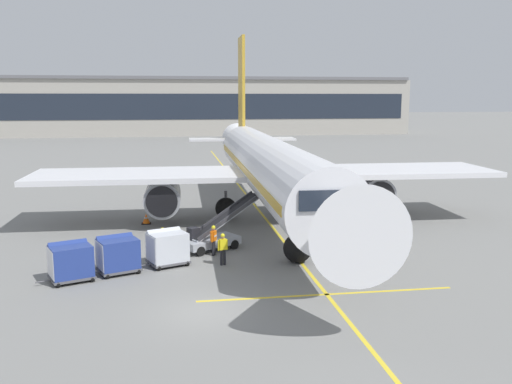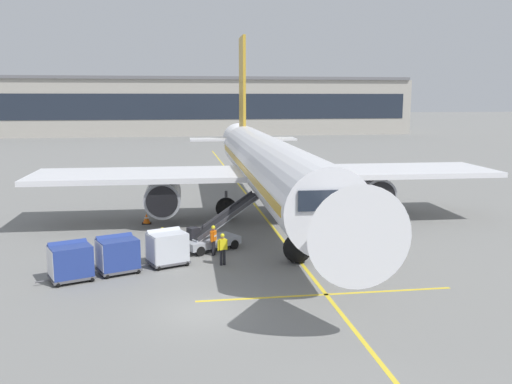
% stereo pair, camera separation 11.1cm
% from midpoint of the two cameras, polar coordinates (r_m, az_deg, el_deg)
% --- Properties ---
extents(ground_plane, '(600.00, 600.00, 0.00)m').
position_cam_midpoint_polar(ground_plane, '(24.26, -5.29, -11.95)').
color(ground_plane, slate).
extents(parked_airplane, '(33.36, 43.71, 14.86)m').
position_cam_midpoint_polar(parked_airplane, '(40.44, 1.31, 2.62)').
color(parked_airplane, white).
rests_on(parked_airplane, ground).
extents(belt_loader, '(5.18, 3.70, 3.13)m').
position_cam_midpoint_polar(belt_loader, '(33.29, -4.24, -4.34)').
color(belt_loader, '#A3A8B2').
rests_on(belt_loader, ground).
extents(baggage_cart_lead, '(2.82, 2.23, 1.91)m').
position_cam_midpoint_polar(baggage_cart_lead, '(30.46, -8.94, -5.53)').
color(baggage_cart_lead, '#515156').
rests_on(baggage_cart_lead, ground).
extents(baggage_cart_second, '(2.82, 2.23, 1.91)m').
position_cam_midpoint_polar(baggage_cart_second, '(29.66, -13.82, -6.11)').
color(baggage_cart_second, '#515156').
rests_on(baggage_cart_second, ground).
extents(baggage_cart_third, '(2.82, 2.23, 1.91)m').
position_cam_midpoint_polar(baggage_cart_third, '(29.03, -18.28, -6.67)').
color(baggage_cart_third, '#515156').
rests_on(baggage_cart_third, ground).
extents(ground_crew_by_loader, '(0.56, 0.33, 1.74)m').
position_cam_midpoint_polar(ground_crew_by_loader, '(30.11, -3.32, -5.61)').
color(ground_crew_by_loader, black).
rests_on(ground_crew_by_loader, ground).
extents(ground_crew_by_carts, '(0.39, 0.51, 1.74)m').
position_cam_midpoint_polar(ground_crew_by_carts, '(31.97, -4.26, -4.72)').
color(ground_crew_by_carts, black).
rests_on(ground_crew_by_carts, ground).
extents(ground_crew_marshaller, '(0.44, 0.44, 1.74)m').
position_cam_midpoint_polar(ground_crew_marshaller, '(30.05, -9.78, -5.77)').
color(ground_crew_marshaller, black).
rests_on(ground_crew_marshaller, ground).
extents(ground_crew_wingwalker, '(0.38, 0.53, 1.74)m').
position_cam_midpoint_polar(ground_crew_wingwalker, '(31.80, -9.38, -4.90)').
color(ground_crew_wingwalker, '#333847').
rests_on(ground_crew_wingwalker, ground).
extents(safety_cone_engine_keepout, '(0.66, 0.66, 0.75)m').
position_cam_midpoint_polar(safety_cone_engine_keepout, '(40.65, -11.01, -2.68)').
color(safety_cone_engine_keepout, black).
rests_on(safety_cone_engine_keepout, ground).
extents(apron_guidance_line_lead_in, '(0.20, 110.00, 0.01)m').
position_cam_midpoint_polar(apron_guidance_line_lead_in, '(40.37, 1.40, -3.11)').
color(apron_guidance_line_lead_in, yellow).
rests_on(apron_guidance_line_lead_in, ground).
extents(apron_guidance_line_stop_bar, '(12.00, 0.20, 0.01)m').
position_cam_midpoint_polar(apron_guidance_line_stop_bar, '(26.21, 7.35, -10.30)').
color(apron_guidance_line_stop_bar, yellow).
rests_on(apron_guidance_line_stop_bar, ground).
extents(terminal_building, '(138.72, 19.12, 13.62)m').
position_cam_midpoint_polar(terminal_building, '(139.53, -13.56, 8.49)').
color(terminal_building, '#A8A399').
rests_on(terminal_building, ground).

